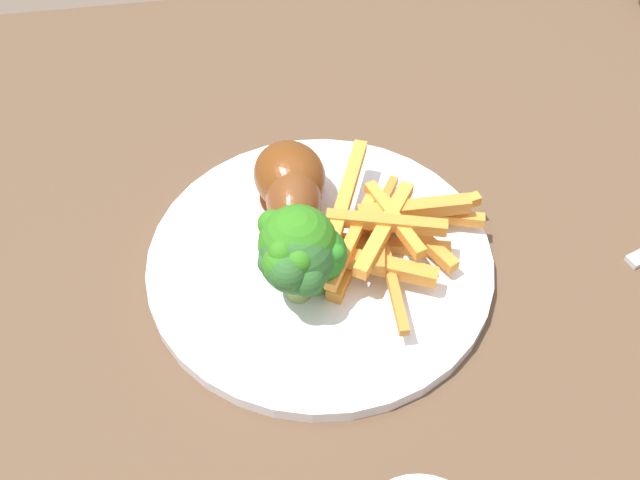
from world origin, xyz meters
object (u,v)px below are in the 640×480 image
object	(u,v)px
dinner_plate	(320,261)
broccoli_floret_front	(295,247)
chicken_drumstick_near	(291,180)
dining_table	(406,345)
carrot_fries_pile	(384,230)
chicken_drumstick_far	(294,201)
broccoli_floret_back	(317,257)
broccoli_floret_middle	(297,260)

from	to	relation	value
dinner_plate	broccoli_floret_front	xyz separation A→B (m)	(0.02, 0.03, 0.06)
broccoli_floret_front	chicken_drumstick_near	xyz separation A→B (m)	(-0.01, -0.09, -0.02)
dining_table	dinner_plate	xyz separation A→B (m)	(0.08, -0.02, 0.11)
dinner_plate	carrot_fries_pile	size ratio (longest dim) A/B	1.52
broccoli_floret_front	chicken_drumstick_far	world-z (taller)	broccoli_floret_front
dining_table	chicken_drumstick_near	size ratio (longest dim) A/B	9.20
dinner_plate	chicken_drumstick_near	xyz separation A→B (m)	(0.01, -0.06, 0.03)
dinner_plate	broccoli_floret_back	size ratio (longest dim) A/B	4.39
broccoli_floret_front	chicken_drumstick_far	size ratio (longest dim) A/B	0.63
dinner_plate	broccoli_floret_middle	bearing A→B (deg)	58.20
broccoli_floret_front	chicken_drumstick_far	distance (m)	0.07
dining_table	chicken_drumstick_far	distance (m)	0.18
broccoli_floret_front	carrot_fries_pile	bearing A→B (deg)	-158.12
chicken_drumstick_far	dinner_plate	bearing A→B (deg)	109.85
dinner_plate	broccoli_floret_middle	xyz separation A→B (m)	(0.02, 0.04, 0.05)
chicken_drumstick_near	chicken_drumstick_far	distance (m)	0.02
broccoli_floret_front	chicken_drumstick_near	world-z (taller)	broccoli_floret_front
dining_table	broccoli_floret_middle	size ratio (longest dim) A/B	15.36
broccoli_floret_middle	carrot_fries_pile	size ratio (longest dim) A/B	0.41
broccoli_floret_back	chicken_drumstick_near	bearing A→B (deg)	-86.15
dinner_plate	chicken_drumstick_far	size ratio (longest dim) A/B	2.20
carrot_fries_pile	dinner_plate	bearing A→B (deg)	1.26
broccoli_floret_front	broccoli_floret_back	world-z (taller)	broccoli_floret_front
chicken_drumstick_near	chicken_drumstick_far	world-z (taller)	chicken_drumstick_near
broccoli_floret_middle	chicken_drumstick_near	distance (m)	0.10
broccoli_floret_back	chicken_drumstick_near	distance (m)	0.10
dining_table	carrot_fries_pile	xyz separation A→B (m)	(0.03, -0.02, 0.14)
dinner_plate	broccoli_floret_back	distance (m)	0.06
broccoli_floret_middle	dining_table	bearing A→B (deg)	-169.68
broccoli_floret_middle	broccoli_floret_back	distance (m)	0.02
broccoli_floret_middle	broccoli_floret_back	bearing A→B (deg)	-165.92
broccoli_floret_back	carrot_fries_pile	world-z (taller)	broccoli_floret_back
dining_table	broccoli_floret_middle	distance (m)	0.19
chicken_drumstick_far	broccoli_floret_back	bearing A→B (deg)	95.93
dining_table	dinner_plate	bearing A→B (deg)	-13.39
broccoli_floret_back	chicken_drumstick_far	bearing A→B (deg)	-84.07
broccoli_floret_middle	carrot_fries_pile	distance (m)	0.09
broccoli_floret_front	broccoli_floret_back	size ratio (longest dim) A/B	1.26
broccoli_floret_back	chicken_drumstick_far	world-z (taller)	broccoli_floret_back
dining_table	dinner_plate	size ratio (longest dim) A/B	4.13
broccoli_floret_front	dinner_plate	bearing A→B (deg)	-128.85
dinner_plate	broccoli_floret_middle	size ratio (longest dim) A/B	3.72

